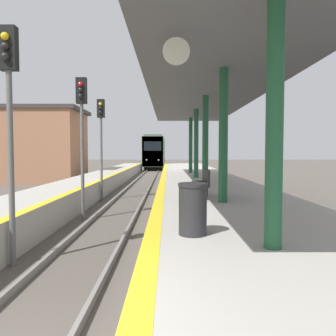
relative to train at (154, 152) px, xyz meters
name	(u,v)px	position (x,y,z in m)	size (l,w,h in m)	color
train	(154,152)	(0.00, 0.00, 0.00)	(2.70, 17.80, 4.65)	black
signal_near	(8,101)	(-1.38, -42.76, 1.11)	(0.36, 0.31, 5.01)	#595959
signal_mid	(81,122)	(-1.10, -38.09, 1.11)	(0.36, 0.31, 5.01)	#595959
signal_far	(100,131)	(-1.38, -33.41, 1.11)	(0.36, 0.31, 5.01)	#595959
station_canopy	(204,96)	(3.53, -35.53, 2.45)	(4.79, 22.86, 4.08)	#1E5133
trash_bin	(192,209)	(2.37, -43.85, -0.95)	(0.52, 0.52, 0.92)	#262628
bench	(201,182)	(3.03, -39.07, -0.93)	(0.44, 1.58, 0.92)	#28282D
station_building	(2,145)	(-11.67, -22.59, 0.64)	(13.26, 5.61, 5.97)	#9E6B4C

